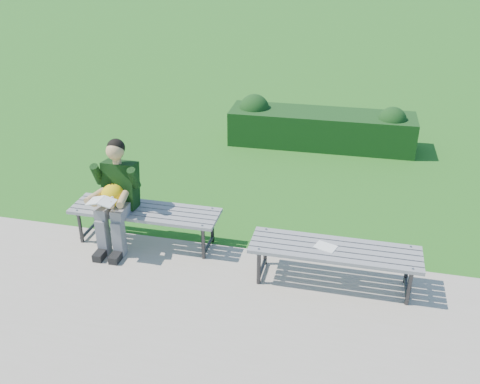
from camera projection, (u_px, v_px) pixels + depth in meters
name	position (u px, v px, depth m)	size (l,w,h in m)	color
ground	(232.00, 248.00, 6.50)	(80.00, 80.00, 0.00)	#217814
walkway	(186.00, 347.00, 4.98)	(30.00, 3.50, 0.02)	#BFB89E
hedge	(319.00, 127.00, 9.32)	(3.20, 0.87, 0.84)	#0E3C12
bench_left	(145.00, 214.00, 6.41)	(1.80, 0.50, 0.46)	slate
bench_right	(335.00, 252.00, 5.66)	(1.80, 0.50, 0.46)	slate
seated_boy	(116.00, 192.00, 6.25)	(0.56, 0.76, 1.31)	gray
paper_sheet	(326.00, 247.00, 5.66)	(0.26, 0.22, 0.01)	white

